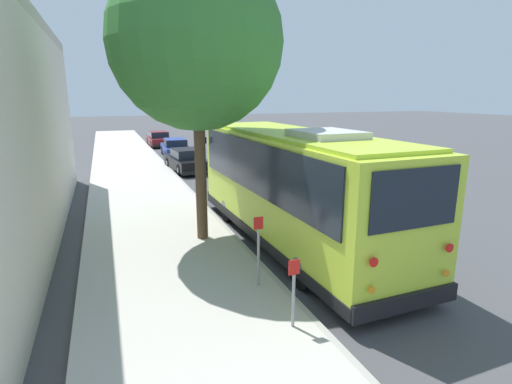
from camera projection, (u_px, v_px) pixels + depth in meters
The scene contains 10 objects.
ground_plane at pixel (280, 227), 13.49m from camera, with size 160.00×160.00×0.00m, color #474749.
sidewalk_slab at pixel (158, 240), 12.08m from camera, with size 80.00×4.25×0.15m, color beige.
curb_strip at pixel (228, 231), 12.83m from camera, with size 80.00×0.14×0.15m, color #AAA69D.
shuttle_bus at pixel (293, 182), 11.59m from camera, with size 9.73×2.96×3.50m.
parked_sedan_black at pixel (187, 161), 23.30m from camera, with size 4.43×2.01×1.31m.
parked_sedan_blue at pixel (175, 148), 29.12m from camera, with size 4.54×1.91×1.27m.
parked_sedan_maroon at pixel (159, 139), 34.82m from camera, with size 4.16×1.81×1.28m.
street_tree at pixel (195, 31), 10.78m from camera, with size 4.73×4.73×8.63m.
sign_post_near at pixel (294, 293), 7.26m from camera, with size 0.06×0.22×1.32m.
sign_post_far at pixel (258, 251), 8.84m from camera, with size 0.06×0.22×1.61m.
Camera 1 is at (-11.70, 5.32, 4.33)m, focal length 28.00 mm.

